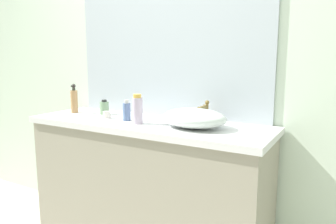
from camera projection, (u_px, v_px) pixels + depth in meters
bathroom_wall_rear at (165, 60)px, 2.34m from camera, size 6.00×0.06×2.60m
vanity_counter at (147, 186)px, 2.20m from camera, size 1.64×0.54×0.90m
wall_mirror_panel at (167, 50)px, 2.28m from camera, size 1.50×0.01×0.94m
sink_basin at (194, 118)px, 1.93m from camera, size 0.40×0.30×0.12m
faucet at (205, 111)px, 2.06m from camera, size 0.03×0.14×0.14m
soap_dispenser at (74, 100)px, 2.45m from camera, size 0.05×0.05×0.22m
lotion_bottle at (104, 108)px, 2.38m from camera, size 0.07×0.07×0.11m
perfume_bottle at (137, 110)px, 2.04m from camera, size 0.07×0.07×0.19m
spray_can at (127, 111)px, 2.14m from camera, size 0.05×0.05×0.14m
candle_jar at (107, 115)px, 2.24m from camera, size 0.05×0.05×0.05m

